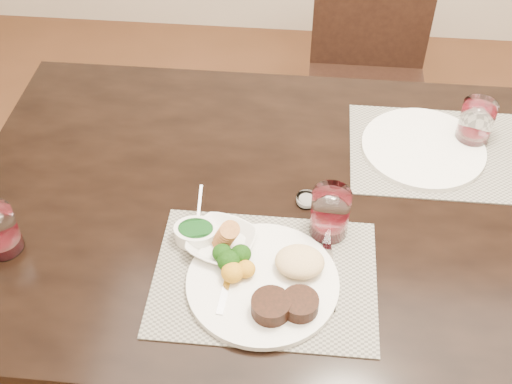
# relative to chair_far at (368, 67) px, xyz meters

# --- Properties ---
(ground_plane) EXTENTS (4.50, 4.50, 0.00)m
(ground_plane) POSITION_rel_chair_far_xyz_m (0.00, -0.93, -0.50)
(ground_plane) COLOR #432715
(ground_plane) RESTS_ON ground
(dining_table) EXTENTS (2.00, 1.00, 0.75)m
(dining_table) POSITION_rel_chair_far_xyz_m (0.00, -0.93, 0.16)
(dining_table) COLOR black
(dining_table) RESTS_ON ground
(chair_far) EXTENTS (0.42, 0.42, 0.90)m
(chair_far) POSITION_rel_chair_far_xyz_m (0.00, 0.00, 0.00)
(chair_far) COLOR black
(chair_far) RESTS_ON ground
(placemat_near) EXTENTS (0.46, 0.34, 0.00)m
(placemat_near) POSITION_rel_chair_far_xyz_m (-0.27, -1.16, 0.25)
(placemat_near) COLOR gray
(placemat_near) RESTS_ON dining_table
(placemat_far) EXTENTS (0.46, 0.34, 0.00)m
(placemat_far) POSITION_rel_chair_far_xyz_m (0.13, -0.73, 0.25)
(placemat_far) COLOR gray
(placemat_far) RESTS_ON dining_table
(dinner_plate) EXTENTS (0.31, 0.31, 0.06)m
(dinner_plate) POSITION_rel_chair_far_xyz_m (-0.26, -1.19, 0.27)
(dinner_plate) COLOR white
(dinner_plate) RESTS_ON placemat_near
(napkin_fork) EXTENTS (0.11, 0.18, 0.02)m
(napkin_fork) POSITION_rel_chair_far_xyz_m (-0.35, -1.19, 0.26)
(napkin_fork) COLOR white
(napkin_fork) RESTS_ON placemat_near
(steak_knife) EXTENTS (0.04, 0.23, 0.01)m
(steak_knife) POSITION_rel_chair_far_xyz_m (-0.15, -1.16, 0.26)
(steak_knife) COLOR white
(steak_knife) RESTS_ON placemat_near
(cracker_bowl) EXTENTS (0.18, 0.18, 0.06)m
(cracker_bowl) POSITION_rel_chair_far_xyz_m (-0.37, -1.09, 0.27)
(cracker_bowl) COLOR white
(cracker_bowl) RESTS_ON placemat_near
(sauce_ramekin) EXTENTS (0.10, 0.14, 0.08)m
(sauce_ramekin) POSITION_rel_chair_far_xyz_m (-0.43, -1.08, 0.27)
(sauce_ramekin) COLOR white
(sauce_ramekin) RESTS_ON placemat_near
(wine_glass_near) EXTENTS (0.08, 0.08, 0.12)m
(wine_glass_near) POSITION_rel_chair_far_xyz_m (-0.15, -1.02, 0.30)
(wine_glass_near) COLOR white
(wine_glass_near) RESTS_ON placemat_near
(far_plate) EXTENTS (0.31, 0.31, 0.01)m
(far_plate) POSITION_rel_chair_far_xyz_m (0.09, -0.73, 0.26)
(far_plate) COLOR white
(far_plate) RESTS_ON placemat_far
(wine_glass_far) EXTENTS (0.08, 0.08, 0.12)m
(wine_glass_far) POSITION_rel_chair_far_xyz_m (0.21, -0.68, 0.30)
(wine_glass_far) COLOR white
(wine_glass_far) RESTS_ON placemat_far
(salt_cellar) EXTENTS (0.05, 0.05, 0.02)m
(salt_cellar) POSITION_rel_chair_far_xyz_m (-0.20, -0.94, 0.26)
(salt_cellar) COLOR white
(salt_cellar) RESTS_ON dining_table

